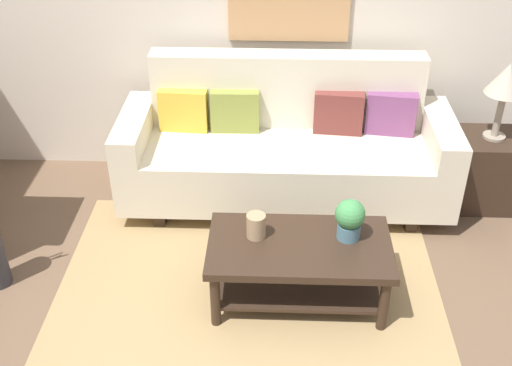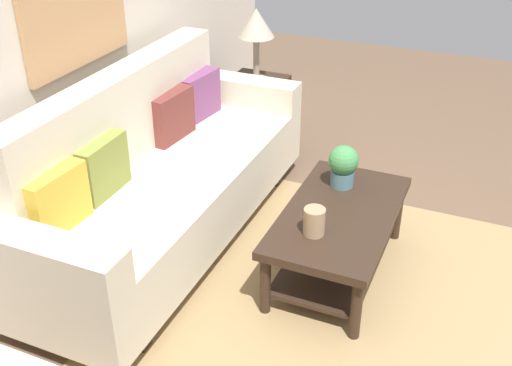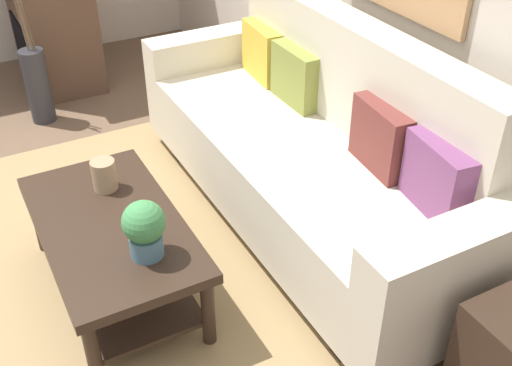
{
  "view_description": "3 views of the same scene",
  "coord_description": "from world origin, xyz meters",
  "px_view_note": "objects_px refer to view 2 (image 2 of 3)",
  "views": [
    {
      "loc": [
        0.16,
        -2.42,
        2.77
      ],
      "look_at": [
        0.03,
        1.13,
        0.46
      ],
      "focal_mm": 44.17,
      "sensor_mm": 36.0,
      "label": 1
    },
    {
      "loc": [
        -2.57,
        -0.2,
        2.31
      ],
      "look_at": [
        0.18,
        0.98,
        0.58
      ],
      "focal_mm": 43.27,
      "sensor_mm": 36.0,
      "label": 2
    },
    {
      "loc": [
        2.57,
        0.06,
        2.16
      ],
      "look_at": [
        0.41,
        1.21,
        0.48
      ],
      "focal_mm": 43.97,
      "sensor_mm": 36.0,
      "label": 3
    }
  ],
  "objects_px": {
    "framed_painting": "(74,2)",
    "couch": "(161,179)",
    "throw_pillow_olive": "(102,167)",
    "tabletop_vase": "(314,221)",
    "coffee_table": "(338,228)",
    "throw_pillow_mustard": "(57,200)",
    "throw_pillow_maroon": "(172,116)",
    "potted_plant_tabletop": "(343,165)",
    "table_lamp": "(256,26)",
    "side_table": "(256,112)",
    "throw_pillow_plum": "(199,96)"
  },
  "relations": [
    {
      "from": "couch",
      "to": "throw_pillow_plum",
      "type": "height_order",
      "value": "couch"
    },
    {
      "from": "throw_pillow_mustard",
      "to": "tabletop_vase",
      "type": "distance_m",
      "value": 1.33
    },
    {
      "from": "throw_pillow_mustard",
      "to": "throw_pillow_maroon",
      "type": "distance_m",
      "value": 1.15
    },
    {
      "from": "potted_plant_tabletop",
      "to": "couch",
      "type": "bearing_deg",
      "value": 109.53
    },
    {
      "from": "tabletop_vase",
      "to": "side_table",
      "type": "xyz_separation_m",
      "value": [
        1.69,
        1.06,
        -0.23
      ]
    },
    {
      "from": "side_table",
      "to": "framed_painting",
      "type": "bearing_deg",
      "value": 163.05
    },
    {
      "from": "throw_pillow_maroon",
      "to": "tabletop_vase",
      "type": "distance_m",
      "value": 1.32
    },
    {
      "from": "throw_pillow_plum",
      "to": "coffee_table",
      "type": "bearing_deg",
      "value": -118.83
    },
    {
      "from": "table_lamp",
      "to": "couch",
      "type": "bearing_deg",
      "value": -179.78
    },
    {
      "from": "couch",
      "to": "side_table",
      "type": "bearing_deg",
      "value": 0.22
    },
    {
      "from": "throw_pillow_mustard",
      "to": "throw_pillow_olive",
      "type": "height_order",
      "value": "same"
    },
    {
      "from": "throw_pillow_mustard",
      "to": "tabletop_vase",
      "type": "xyz_separation_m",
      "value": [
        0.58,
        -1.18,
        -0.17
      ]
    },
    {
      "from": "potted_plant_tabletop",
      "to": "table_lamp",
      "type": "relative_size",
      "value": 0.46
    },
    {
      "from": "couch",
      "to": "tabletop_vase",
      "type": "distance_m",
      "value": 1.07
    },
    {
      "from": "couch",
      "to": "throw_pillow_mustard",
      "type": "height_order",
      "value": "couch"
    },
    {
      "from": "side_table",
      "to": "framed_painting",
      "type": "distance_m",
      "value": 1.97
    },
    {
      "from": "throw_pillow_mustard",
      "to": "coffee_table",
      "type": "xyz_separation_m",
      "value": [
        0.85,
        -1.25,
        -0.37
      ]
    },
    {
      "from": "side_table",
      "to": "throw_pillow_olive",
      "type": "bearing_deg",
      "value": 176.41
    },
    {
      "from": "potted_plant_tabletop",
      "to": "framed_painting",
      "type": "distance_m",
      "value": 1.8
    },
    {
      "from": "potted_plant_tabletop",
      "to": "framed_painting",
      "type": "relative_size",
      "value": 0.3
    },
    {
      "from": "couch",
      "to": "framed_painting",
      "type": "bearing_deg",
      "value": 90.0
    },
    {
      "from": "framed_painting",
      "to": "throw_pillow_maroon",
      "type": "bearing_deg",
      "value": -41.67
    },
    {
      "from": "throw_pillow_maroon",
      "to": "potted_plant_tabletop",
      "type": "xyz_separation_m",
      "value": [
        -0.01,
        -1.17,
        -0.11
      ]
    },
    {
      "from": "potted_plant_tabletop",
      "to": "throw_pillow_mustard",
      "type": "bearing_deg",
      "value": 134.16
    },
    {
      "from": "throw_pillow_olive",
      "to": "framed_painting",
      "type": "xyz_separation_m",
      "value": [
        0.38,
        0.34,
        0.79
      ]
    },
    {
      "from": "couch",
      "to": "side_table",
      "type": "height_order",
      "value": "couch"
    },
    {
      "from": "side_table",
      "to": "coffee_table",
      "type": "bearing_deg",
      "value": -141.71
    },
    {
      "from": "couch",
      "to": "tabletop_vase",
      "type": "xyz_separation_m",
      "value": [
        -0.18,
        -1.06,
        0.07
      ]
    },
    {
      "from": "throw_pillow_olive",
      "to": "coffee_table",
      "type": "distance_m",
      "value": 1.38
    },
    {
      "from": "couch",
      "to": "throw_pillow_olive",
      "type": "height_order",
      "value": "couch"
    },
    {
      "from": "couch",
      "to": "throw_pillow_maroon",
      "type": "xyz_separation_m",
      "value": [
        0.38,
        0.12,
        0.25
      ]
    },
    {
      "from": "coffee_table",
      "to": "tabletop_vase",
      "type": "bearing_deg",
      "value": 166.01
    },
    {
      "from": "table_lamp",
      "to": "framed_painting",
      "type": "bearing_deg",
      "value": 163.05
    },
    {
      "from": "throw_pillow_mustard",
      "to": "side_table",
      "type": "height_order",
      "value": "throw_pillow_mustard"
    },
    {
      "from": "throw_pillow_maroon",
      "to": "framed_painting",
      "type": "height_order",
      "value": "framed_painting"
    },
    {
      "from": "potted_plant_tabletop",
      "to": "table_lamp",
      "type": "bearing_deg",
      "value": 42.81
    },
    {
      "from": "throw_pillow_maroon",
      "to": "coffee_table",
      "type": "bearing_deg",
      "value": -103.66
    },
    {
      "from": "throw_pillow_olive",
      "to": "side_table",
      "type": "xyz_separation_m",
      "value": [
        1.89,
        -0.12,
        -0.4
      ]
    },
    {
      "from": "table_lamp",
      "to": "throw_pillow_maroon",
      "type": "bearing_deg",
      "value": 173.98
    },
    {
      "from": "couch",
      "to": "throw_pillow_plum",
      "type": "relative_size",
      "value": 6.71
    },
    {
      "from": "throw_pillow_olive",
      "to": "tabletop_vase",
      "type": "bearing_deg",
      "value": -80.38
    },
    {
      "from": "throw_pillow_olive",
      "to": "throw_pillow_maroon",
      "type": "xyz_separation_m",
      "value": [
        0.77,
        0.0,
        0.0
      ]
    },
    {
      "from": "framed_painting",
      "to": "couch",
      "type": "bearing_deg",
      "value": -90.0
    },
    {
      "from": "couch",
      "to": "side_table",
      "type": "xyz_separation_m",
      "value": [
        1.51,
        0.01,
        -0.15
      ]
    },
    {
      "from": "potted_plant_tabletop",
      "to": "throw_pillow_maroon",
      "type": "bearing_deg",
      "value": 89.43
    },
    {
      "from": "couch",
      "to": "throw_pillow_maroon",
      "type": "height_order",
      "value": "couch"
    },
    {
      "from": "throw_pillow_olive",
      "to": "couch",
      "type": "bearing_deg",
      "value": -17.99
    },
    {
      "from": "throw_pillow_maroon",
      "to": "side_table",
      "type": "distance_m",
      "value": 1.2
    },
    {
      "from": "throw_pillow_maroon",
      "to": "coffee_table",
      "type": "xyz_separation_m",
      "value": [
        -0.3,
        -1.25,
        -0.37
      ]
    },
    {
      "from": "throw_pillow_plum",
      "to": "throw_pillow_mustard",
      "type": "bearing_deg",
      "value": 180.0
    }
  ]
}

